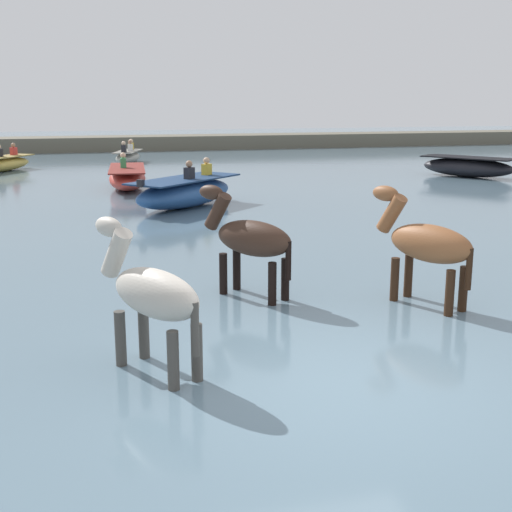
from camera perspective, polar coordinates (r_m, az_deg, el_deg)
ground_plane at (r=7.27m, az=7.13°, el=-12.39°), size 120.00×120.00×0.00m
water_surface at (r=16.54m, az=-5.63°, el=2.70°), size 90.00×90.00×0.26m
horse_lead_chestnut at (r=9.73m, az=14.04°, el=0.83°), size 1.03×1.68×1.88m
horse_trailing_pinto at (r=7.21m, az=-8.73°, el=-3.36°), size 1.14×1.60×1.85m
horse_flank_dark_bay at (r=9.85m, az=-0.52°, el=1.28°), size 1.27×1.53×1.85m
boat_near_port at (r=22.23m, az=-10.72°, el=6.44°), size 1.41×3.68×1.15m
boat_distant_west at (r=26.28m, az=17.32°, el=7.14°), size 3.00×3.49×0.72m
boat_distant_east at (r=18.22m, az=-5.97°, el=5.31°), size 3.51×3.41×1.24m
boat_far_offshore at (r=28.78m, az=-20.49°, el=7.26°), size 2.47×3.15×1.05m
boat_far_inshore at (r=30.89m, az=-10.68°, el=8.19°), size 1.61×2.85×1.01m
far_shoreline at (r=38.47m, az=-10.91°, el=9.07°), size 80.00×2.40×1.02m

